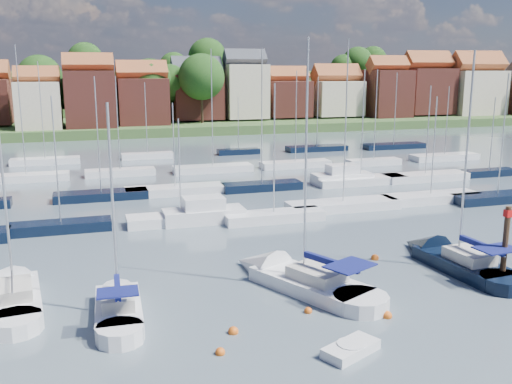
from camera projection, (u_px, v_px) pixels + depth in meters
name	position (u px, v px, depth m)	size (l,w,h in m)	color
ground	(213.00, 177.00, 69.76)	(260.00, 260.00, 0.00)	#45535D
sailboat_left	(118.00, 305.00, 31.36)	(2.72, 9.11, 12.40)	silver
sailboat_centre	(292.00, 278.00, 35.41)	(8.04, 12.09, 16.17)	silver
sailboat_navy	(450.00, 260.00, 38.84)	(3.90, 11.35, 15.45)	black
sailboat_far	(14.00, 294.00, 32.99)	(3.90, 10.69, 13.90)	silver
tender	(351.00, 349.00, 26.74)	(3.19, 2.46, 0.62)	silver
timber_piling	(504.00, 260.00, 35.19)	(0.40, 0.40, 7.18)	#4C331E
buoy_b	(220.00, 354.00, 26.75)	(0.47, 0.47, 0.47)	#D85914
buoy_c	(308.00, 313.00, 31.28)	(0.44, 0.44, 0.44)	#D85914
buoy_d	(387.00, 318.00, 30.67)	(0.53, 0.53, 0.53)	#D85914
buoy_e	(375.00, 259.00, 39.96)	(0.55, 0.55, 0.55)	#D85914
buoy_g	(233.00, 333.00, 28.85)	(0.53, 0.53, 0.53)	#D85914
marina_field	(239.00, 180.00, 65.66)	(79.62, 41.41, 15.93)	silver
far_shore_town	(147.00, 99.00, 156.07)	(212.46, 90.00, 22.27)	#3C582C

